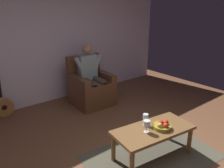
{
  "coord_description": "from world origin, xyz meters",
  "views": [
    {
      "loc": [
        1.93,
        1.53,
        1.97
      ],
      "look_at": [
        -0.33,
        -1.28,
        0.71
      ],
      "focal_mm": 35.64,
      "sensor_mm": 36.0,
      "label": 1
    }
  ],
  "objects_px": {
    "wine_glass_near": "(147,124)",
    "wine_glass_far": "(146,118)",
    "person_seated": "(91,73)",
    "coffee_table": "(153,133)",
    "armchair": "(91,88)",
    "guitar": "(3,106)",
    "fruit_bowl": "(162,126)"
  },
  "relations": [
    {
      "from": "wine_glass_near",
      "to": "wine_glass_far",
      "type": "xyz_separation_m",
      "value": [
        -0.12,
        -0.13,
        -0.0
      ]
    },
    {
      "from": "person_seated",
      "to": "coffee_table",
      "type": "distance_m",
      "value": 2.06
    },
    {
      "from": "armchair",
      "to": "guitar",
      "type": "distance_m",
      "value": 1.7
    },
    {
      "from": "person_seated",
      "to": "coffee_table",
      "type": "height_order",
      "value": "person_seated"
    },
    {
      "from": "person_seated",
      "to": "guitar",
      "type": "xyz_separation_m",
      "value": [
        1.61,
        -0.54,
        -0.46
      ]
    },
    {
      "from": "fruit_bowl",
      "to": "armchair",
      "type": "bearing_deg",
      "value": -96.93
    },
    {
      "from": "guitar",
      "to": "wine_glass_near",
      "type": "distance_m",
      "value": 2.81
    },
    {
      "from": "armchair",
      "to": "person_seated",
      "type": "height_order",
      "value": "person_seated"
    },
    {
      "from": "coffee_table",
      "to": "wine_glass_far",
      "type": "distance_m",
      "value": 0.22
    },
    {
      "from": "person_seated",
      "to": "wine_glass_near",
      "type": "relative_size",
      "value": 7.53
    },
    {
      "from": "wine_glass_near",
      "to": "armchair",
      "type": "bearing_deg",
      "value": -103.47
    },
    {
      "from": "armchair",
      "to": "fruit_bowl",
      "type": "distance_m",
      "value": 2.12
    },
    {
      "from": "wine_glass_far",
      "to": "fruit_bowl",
      "type": "xyz_separation_m",
      "value": [
        -0.11,
        0.2,
        -0.07
      ]
    },
    {
      "from": "armchair",
      "to": "wine_glass_far",
      "type": "height_order",
      "value": "armchair"
    },
    {
      "from": "guitar",
      "to": "wine_glass_near",
      "type": "xyz_separation_m",
      "value": [
        -1.13,
        2.55,
        0.33
      ]
    },
    {
      "from": "wine_glass_near",
      "to": "fruit_bowl",
      "type": "height_order",
      "value": "wine_glass_near"
    },
    {
      "from": "coffee_table",
      "to": "wine_glass_near",
      "type": "distance_m",
      "value": 0.23
    },
    {
      "from": "coffee_table",
      "to": "fruit_bowl",
      "type": "relative_size",
      "value": 4.78
    },
    {
      "from": "wine_glass_near",
      "to": "fruit_bowl",
      "type": "relative_size",
      "value": 0.69
    },
    {
      "from": "wine_glass_near",
      "to": "wine_glass_far",
      "type": "height_order",
      "value": "wine_glass_near"
    },
    {
      "from": "guitar",
      "to": "wine_glass_near",
      "type": "relative_size",
      "value": 6.15
    },
    {
      "from": "person_seated",
      "to": "wine_glass_near",
      "type": "bearing_deg",
      "value": 78.22
    },
    {
      "from": "armchair",
      "to": "coffee_table",
      "type": "relative_size",
      "value": 0.88
    },
    {
      "from": "wine_glass_near",
      "to": "person_seated",
      "type": "bearing_deg",
      "value": -103.59
    },
    {
      "from": "person_seated",
      "to": "coffee_table",
      "type": "relative_size",
      "value": 1.09
    },
    {
      "from": "person_seated",
      "to": "fruit_bowl",
      "type": "distance_m",
      "value": 2.1
    },
    {
      "from": "person_seated",
      "to": "coffee_table",
      "type": "xyz_separation_m",
      "value": [
        0.35,
        2.01,
        -0.31
      ]
    },
    {
      "from": "wine_glass_near",
      "to": "wine_glass_far",
      "type": "distance_m",
      "value": 0.18
    },
    {
      "from": "coffee_table",
      "to": "wine_glass_near",
      "type": "xyz_separation_m",
      "value": [
        0.14,
        -0.0,
        0.18
      ]
    },
    {
      "from": "armchair",
      "to": "wine_glass_near",
      "type": "distance_m",
      "value": 2.1
    },
    {
      "from": "armchair",
      "to": "fruit_bowl",
      "type": "height_order",
      "value": "armchair"
    },
    {
      "from": "armchair",
      "to": "fruit_bowl",
      "type": "relative_size",
      "value": 4.19
    }
  ]
}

